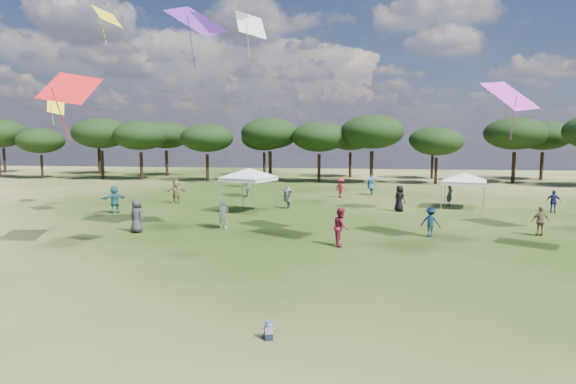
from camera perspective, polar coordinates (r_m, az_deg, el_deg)
name	(u,v)px	position (r m, az deg, el deg)	size (l,w,h in m)	color
ground	(281,375)	(10.84, -0.83, -20.85)	(140.00, 140.00, 0.00)	#2E4514
tree_line	(364,134)	(56.94, 8.96, 6.77)	(108.78, 17.63, 7.77)	black
tent_left	(249,170)	(32.38, -4.70, 2.60)	(5.60, 5.60, 3.27)	gray
tent_right	(464,174)	(36.30, 20.16, 2.01)	(5.72, 5.72, 2.87)	gray
toddler	(268,331)	(12.41, -2.33, -16.13)	(0.35, 0.38, 0.48)	black
festival_crowd	(299,197)	(33.81, 1.32, -0.58)	(30.28, 22.26, 1.86)	black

